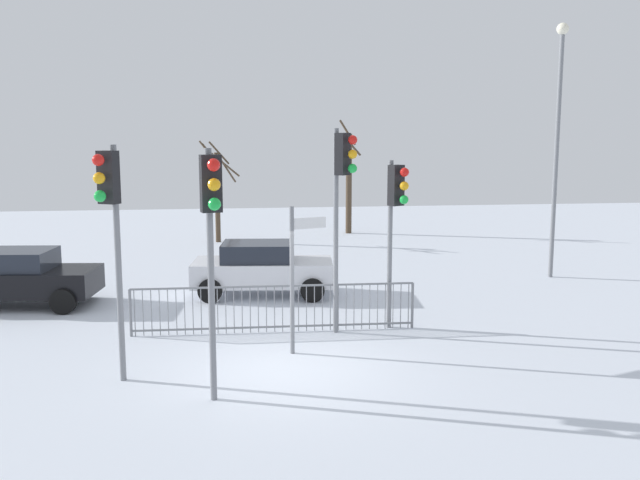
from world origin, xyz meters
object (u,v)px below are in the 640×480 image
traffic_light_rear_right (111,211)px  bare_tree_centre (218,191)px  traffic_light_mid_left (395,207)px  traffic_light_rear_left (211,219)px  car_white_far (262,268)px  direction_sign_post (295,272)px  car_black_near (19,277)px  traffic_light_foreground_left (342,185)px  street_lamp (558,127)px  bare_tree_left (349,180)px

traffic_light_rear_right → bare_tree_centre: bearing=-68.2°
traffic_light_mid_left → traffic_light_rear_left: (-3.95, -3.89, 0.24)m
traffic_light_rear_right → car_white_far: traffic_light_rear_right is taller
direction_sign_post → car_black_near: direction_sign_post is taller
bare_tree_centre → direction_sign_post: bearing=-83.7°
traffic_light_foreground_left → street_lamp: street_lamp is taller
street_lamp → bare_tree_left: size_ratio=1.51×
traffic_light_mid_left → bare_tree_centre: 14.35m
direction_sign_post → car_white_far: bearing=75.8°
traffic_light_rear_right → traffic_light_rear_left: bearing=173.5°
direction_sign_post → car_white_far: size_ratio=0.75×
traffic_light_foreground_left → car_white_far: (-1.55, 3.98, -2.54)m
traffic_light_mid_left → traffic_light_rear_left: size_ratio=0.92×
car_black_near → bare_tree_centre: 11.57m
traffic_light_rear_right → street_lamp: 14.36m
traffic_light_rear_right → car_black_near: traffic_light_rear_right is taller
traffic_light_rear_right → car_black_near: (-3.36, 6.12, -2.31)m
traffic_light_foreground_left → bare_tree_centre: (-2.83, 13.94, -1.15)m
traffic_light_rear_right → bare_tree_centre: (1.61, 16.47, -0.92)m
traffic_light_rear_left → traffic_light_rear_right: bearing=-46.4°
direction_sign_post → bare_tree_centre: size_ratio=0.71×
street_lamp → bare_tree_left: bearing=113.0°
traffic_light_mid_left → direction_sign_post: 3.02m
direction_sign_post → street_lamp: 11.24m
traffic_light_rear_left → car_black_near: traffic_light_rear_left is taller
traffic_light_rear_right → traffic_light_rear_left: traffic_light_rear_right is taller
traffic_light_rear_left → bare_tree_left: size_ratio=0.81×
traffic_light_mid_left → direction_sign_post: (-2.39, -1.45, -1.13)m
direction_sign_post → car_white_far: 5.33m
bare_tree_left → bare_tree_centre: bare_tree_left is taller
traffic_light_foreground_left → car_black_near: bearing=-72.7°
traffic_light_rear_right → street_lamp: (11.97, 7.77, 1.55)m
traffic_light_foreground_left → traffic_light_mid_left: bearing=140.5°
direction_sign_post → street_lamp: street_lamp is taller
car_black_near → bare_tree_left: 16.46m
traffic_light_rear_left → bare_tree_centre: (-0.12, 17.63, -0.89)m
car_black_near → bare_tree_left: size_ratio=0.78×
bare_tree_left → traffic_light_mid_left: bearing=-96.5°
traffic_light_rear_left → bare_tree_centre: size_ratio=0.99×
direction_sign_post → traffic_light_rear_right: bearing=-177.3°
car_white_far → bare_tree_centre: (-1.28, 9.96, 1.39)m
traffic_light_rear_left → traffic_light_mid_left: bearing=-148.0°
direction_sign_post → bare_tree_left: size_ratio=0.58×
traffic_light_foreground_left → direction_sign_post: bearing=-0.4°
traffic_light_mid_left → bare_tree_centre: bearing=-104.8°
traffic_light_rear_right → car_black_near: bearing=-33.8°
car_black_near → bare_tree_centre: size_ratio=0.94×
traffic_light_rear_right → bare_tree_left: (7.46, 18.41, -0.65)m
traffic_light_rear_left → car_black_near: bearing=-67.5°
traffic_light_foreground_left → bare_tree_centre: size_ratio=1.07×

